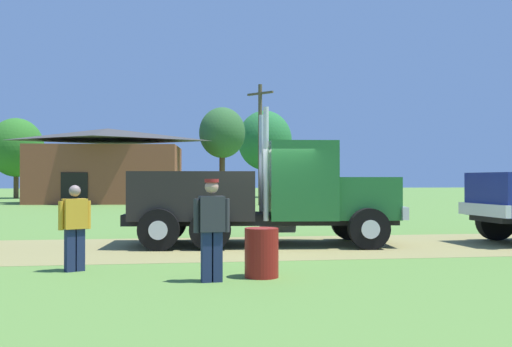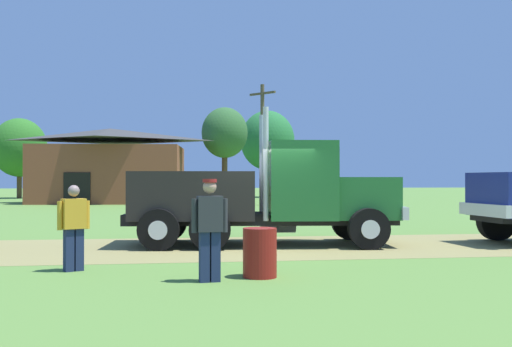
# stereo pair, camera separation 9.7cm
# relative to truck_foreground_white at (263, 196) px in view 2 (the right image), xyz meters

# --- Properties ---
(ground_plane) EXTENTS (200.00, 200.00, 0.00)m
(ground_plane) POSITION_rel_truck_foreground_white_xyz_m (-0.16, -0.53, -1.29)
(ground_plane) COLOR #588236
(dirt_track) EXTENTS (120.00, 5.28, 0.01)m
(dirt_track) POSITION_rel_truck_foreground_white_xyz_m (-0.16, -0.53, -1.29)
(dirt_track) COLOR olive
(dirt_track) RESTS_ON ground_plane
(truck_foreground_white) EXTENTS (7.36, 3.27, 3.56)m
(truck_foreground_white) POSITION_rel_truck_foreground_white_xyz_m (0.00, 0.00, 0.00)
(truck_foreground_white) COLOR black
(truck_foreground_white) RESTS_ON ground_plane
(visitor_standing_near) EXTENTS (0.56, 0.43, 1.63)m
(visitor_standing_near) POSITION_rel_truck_foreground_white_xyz_m (-4.24, -3.98, -0.42)
(visitor_standing_near) COLOR gold
(visitor_standing_near) RESTS_ON ground_plane
(visitor_walking_mid) EXTENTS (0.62, 0.31, 1.75)m
(visitor_walking_mid) POSITION_rel_truck_foreground_white_xyz_m (-1.75, -5.52, -0.34)
(visitor_walking_mid) COLOR #2D2D33
(visitor_walking_mid) RESTS_ON ground_plane
(steel_barrel) EXTENTS (0.60, 0.60, 0.88)m
(steel_barrel) POSITION_rel_truck_foreground_white_xyz_m (-0.84, -5.18, -0.86)
(steel_barrel) COLOR maroon
(steel_barrel) RESTS_ON ground_plane
(shed_building) EXTENTS (11.46, 8.19, 5.48)m
(shed_building) POSITION_rel_truck_foreground_white_xyz_m (-7.04, 29.27, 1.34)
(shed_building) COLOR brown
(shed_building) RESTS_ON ground_plane
(utility_pole_near) EXTENTS (1.54, 1.76, 8.08)m
(utility_pole_near) POSITION_rel_truck_foreground_white_xyz_m (3.49, 23.71, 3.00)
(utility_pole_near) COLOR brown
(utility_pole_near) RESTS_ON ground_plane
(tree_left) EXTENTS (4.83, 4.83, 7.25)m
(tree_left) POSITION_rel_truck_foreground_white_xyz_m (-16.24, 40.60, 3.29)
(tree_left) COLOR #513823
(tree_left) RESTS_ON ground_plane
(tree_mid) EXTENTS (3.58, 3.58, 7.31)m
(tree_mid) POSITION_rel_truck_foreground_white_xyz_m (1.52, 30.41, 4.00)
(tree_mid) COLOR #513823
(tree_mid) RESTS_ON ground_plane
(tree_right) EXTENTS (5.17, 5.17, 8.29)m
(tree_right) POSITION_rel_truck_foreground_white_xyz_m (6.48, 40.59, 4.14)
(tree_right) COLOR #513823
(tree_right) RESTS_ON ground_plane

